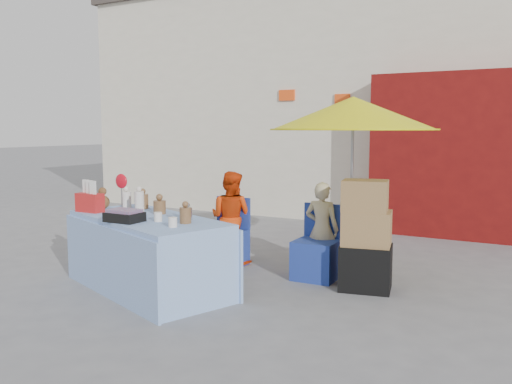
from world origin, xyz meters
The scene contains 10 objects.
ground centered at (0.00, 0.00, 0.00)m, with size 80.00×80.00×0.00m, color slate.
backdrop centered at (0.52, 7.52, 3.10)m, with size 14.00×8.00×7.80m.
market_table centered at (-0.47, -0.41, 0.41)m, with size 2.27×1.62×1.25m.
chair_left centered at (-0.29, 0.87, 0.26)m, with size 0.49×0.48×0.85m.
chair_right centered at (0.96, 0.87, 0.26)m, with size 0.49×0.48×0.85m.
vendor_orange centered at (-0.29, 1.00, 0.59)m, with size 0.58×0.45×1.19m, color red.
vendor_beige centered at (0.96, 1.00, 0.56)m, with size 0.41×0.27×1.11m, color #C4B68B.
umbrella centered at (1.26, 1.15, 1.89)m, with size 1.90×1.90×2.09m.
box_stack centered at (1.58, 0.72, 0.55)m, with size 0.62×0.54×1.19m.
tarp_bundle centered at (-1.03, -0.14, 0.15)m, with size 0.66×0.53×0.30m, color gold.
Camera 1 is at (3.33, -4.81, 1.73)m, focal length 38.00 mm.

